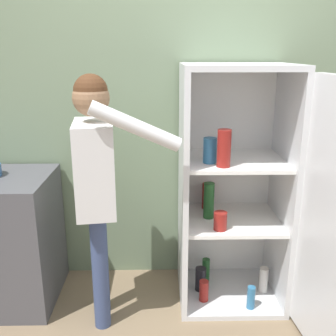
# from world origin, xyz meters

# --- Properties ---
(wall_back) EXTENTS (7.00, 0.06, 2.55)m
(wall_back) POSITION_xyz_m (0.00, 0.98, 1.27)
(wall_back) COLOR gray
(wall_back) RESTS_ON ground_plane
(refrigerator) EXTENTS (0.80, 1.29, 1.58)m
(refrigerator) POSITION_xyz_m (0.35, 0.53, 0.78)
(refrigerator) COLOR silver
(refrigerator) RESTS_ON ground_plane
(person) EXTENTS (0.63, 0.51, 1.54)m
(person) POSITION_xyz_m (-0.59, 0.39, 0.98)
(person) COLOR #384770
(person) RESTS_ON ground_plane
(counter) EXTENTS (0.65, 0.62, 0.88)m
(counter) POSITION_xyz_m (-1.26, 0.62, 0.44)
(counter) COLOR #4C4C51
(counter) RESTS_ON ground_plane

